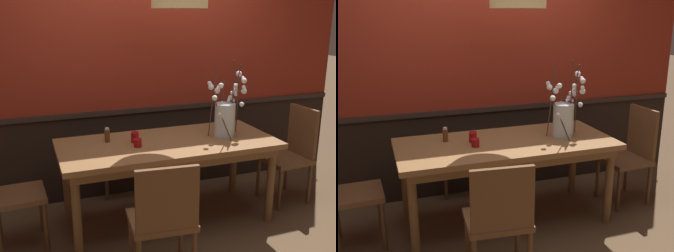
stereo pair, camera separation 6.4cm
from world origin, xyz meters
TOP-DOWN VIEW (x-y plane):
  - ground_plane at (0.00, 0.00)m, footprint 24.00×24.00m
  - back_wall at (0.00, 0.78)m, footprint 4.63×0.14m
  - dining_table at (0.00, 0.00)m, footprint 1.91×0.86m
  - chair_far_side_left at (-0.26, 0.86)m, footprint 0.43×0.45m
  - chair_head_west_end at (-1.34, 0.02)m, footprint 0.43×0.42m
  - chair_near_side_left at (-0.33, -0.81)m, footprint 0.49×0.43m
  - chair_head_east_end at (1.33, -0.01)m, footprint 0.45×0.43m
  - vase_with_blossoms at (0.55, -0.02)m, footprint 0.37×0.32m
  - candle_holder_nearer_center at (-0.29, -0.05)m, footprint 0.07×0.07m
  - candle_holder_nearer_edge at (-0.28, 0.07)m, footprint 0.07×0.07m
  - condiment_bottle at (-0.51, 0.17)m, footprint 0.05×0.05m

SIDE VIEW (x-z plane):
  - ground_plane at x=0.00m, z-range 0.00..0.00m
  - chair_head_west_end at x=-1.34m, z-range 0.06..0.94m
  - chair_near_side_left at x=-0.33m, z-range 0.06..0.97m
  - chair_far_side_left at x=-0.26m, z-range 0.04..1.01m
  - chair_head_east_end at x=1.33m, z-range 0.04..1.01m
  - dining_table at x=0.00m, z-range 0.30..1.07m
  - candle_holder_nearer_center at x=-0.29m, z-range 0.77..0.85m
  - candle_holder_nearer_edge at x=-0.28m, z-range 0.77..0.87m
  - condiment_bottle at x=-0.51m, z-range 0.77..0.90m
  - vase_with_blossoms at x=0.55m, z-range 0.60..1.30m
  - back_wall at x=0.00m, z-range -0.01..2.64m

